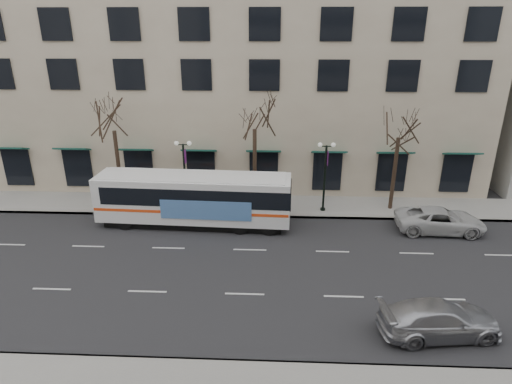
# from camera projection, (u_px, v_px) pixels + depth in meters

# --- Properties ---
(ground) EXTENTS (160.00, 160.00, 0.00)m
(ground) POSITION_uv_depth(u_px,v_px,m) (247.00, 270.00, 23.82)
(ground) COLOR black
(ground) RESTS_ON ground
(sidewalk_far) EXTENTS (80.00, 4.00, 0.15)m
(sidewalk_far) POSITION_uv_depth(u_px,v_px,m) (322.00, 207.00, 31.96)
(sidewalk_far) COLOR gray
(sidewalk_far) RESTS_ON ground
(building_hotel) EXTENTS (40.00, 20.00, 24.00)m
(building_hotel) POSITION_uv_depth(u_px,v_px,m) (239.00, 34.00, 39.10)
(building_hotel) COLOR tan
(building_hotel) RESTS_ON ground
(tree_far_left) EXTENTS (3.60, 3.60, 8.34)m
(tree_far_left) POSITION_uv_depth(u_px,v_px,m) (113.00, 117.00, 29.99)
(tree_far_left) COLOR black
(tree_far_left) RESTS_ON ground
(tree_far_mid) EXTENTS (3.60, 3.60, 8.55)m
(tree_far_mid) POSITION_uv_depth(u_px,v_px,m) (255.00, 116.00, 29.51)
(tree_far_mid) COLOR black
(tree_far_mid) RESTS_ON ground
(tree_far_right) EXTENTS (3.60, 3.60, 8.06)m
(tree_far_right) POSITION_uv_depth(u_px,v_px,m) (400.00, 124.00, 29.27)
(tree_far_right) COLOR black
(tree_far_right) RESTS_ON ground
(lamp_post_left) EXTENTS (1.22, 0.45, 5.21)m
(lamp_post_left) POSITION_uv_depth(u_px,v_px,m) (185.00, 172.00, 30.59)
(lamp_post_left) COLOR black
(lamp_post_left) RESTS_ON ground
(lamp_post_right) EXTENTS (1.22, 0.45, 5.21)m
(lamp_post_right) POSITION_uv_depth(u_px,v_px,m) (325.00, 174.00, 30.18)
(lamp_post_right) COLOR black
(lamp_post_right) RESTS_ON ground
(city_bus) EXTENTS (13.09, 3.41, 3.52)m
(city_bus) POSITION_uv_depth(u_px,v_px,m) (195.00, 198.00, 28.67)
(city_bus) COLOR white
(city_bus) RESTS_ON ground
(silver_car) EXTENTS (5.55, 2.83, 1.54)m
(silver_car) POSITION_uv_depth(u_px,v_px,m) (440.00, 319.00, 18.62)
(silver_car) COLOR #B4B5BC
(silver_car) RESTS_ON ground
(white_pickup) EXTENTS (5.77, 2.83, 1.58)m
(white_pickup) POSITION_uv_depth(u_px,v_px,m) (440.00, 220.00, 28.08)
(white_pickup) COLOR beige
(white_pickup) RESTS_ON ground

